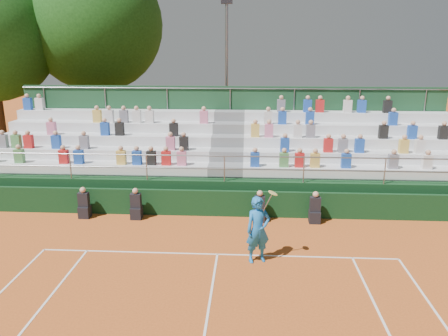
{
  "coord_description": "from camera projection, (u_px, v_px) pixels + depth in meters",
  "views": [
    {
      "loc": [
        0.92,
        -12.22,
        6.18
      ],
      "look_at": [
        0.0,
        3.5,
        1.8
      ],
      "focal_mm": 35.0,
      "sensor_mm": 36.0,
      "label": 1
    }
  ],
  "objects": [
    {
      "name": "ground",
      "position": [
        217.0,
        254.0,
        13.46
      ],
      "size": [
        90.0,
        90.0,
        0.0
      ],
      "primitive_type": "plane",
      "color": "#C45A20",
      "rests_on": "ground"
    },
    {
      "name": "courtside_wall",
      "position": [
        224.0,
        203.0,
        16.4
      ],
      "size": [
        20.0,
        0.15,
        1.0
      ],
      "primitive_type": "cube",
      "color": "black",
      "rests_on": "ground"
    },
    {
      "name": "line_officials",
      "position": [
        198.0,
        208.0,
        16.03
      ],
      "size": [
        8.93,
        0.4,
        1.19
      ],
      "color": "black",
      "rests_on": "ground"
    },
    {
      "name": "grandstand",
      "position": [
        228.0,
        166.0,
        19.36
      ],
      "size": [
        20.0,
        5.2,
        4.4
      ],
      "color": "black",
      "rests_on": "ground"
    },
    {
      "name": "tennis_player",
      "position": [
        258.0,
        230.0,
        12.78
      ],
      "size": [
        0.96,
        0.7,
        2.22
      ],
      "color": "blue",
      "rests_on": "ground"
    },
    {
      "name": "tree_east",
      "position": [
        95.0,
        24.0,
        25.31
      ],
      "size": [
        7.8,
        7.8,
        11.36
      ],
      "color": "#342212",
      "rests_on": "ground"
    },
    {
      "name": "floodlight_mast",
      "position": [
        227.0,
        69.0,
        23.74
      ],
      "size": [
        0.6,
        0.25,
        8.71
      ],
      "color": "gray",
      "rests_on": "ground"
    }
  ]
}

